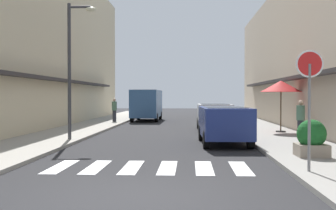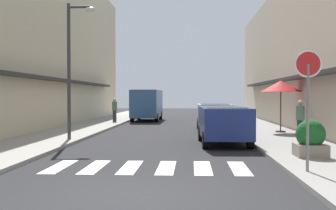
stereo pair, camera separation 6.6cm
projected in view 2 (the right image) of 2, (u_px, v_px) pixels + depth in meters
ground_plane at (171, 130)px, 23.17m from camera, size 84.63×84.63×0.00m
sidewalk_left at (81, 129)px, 23.43m from camera, size 3.08×53.86×0.12m
sidewalk_right at (262, 130)px, 22.89m from camera, size 3.08×53.86×0.12m
building_row_left at (17, 36)px, 24.46m from camera, size 5.50×36.62×10.80m
building_row_right at (332, 52)px, 23.51m from camera, size 5.50×36.62×8.76m
crosswalk at (148, 168)px, 11.04m from camera, size 5.20×2.20×0.01m
parked_car_near at (223, 121)px, 16.37m from camera, size 1.93×4.28×1.47m
parked_car_mid at (214, 114)px, 22.98m from camera, size 1.83×4.00×1.47m
delivery_van at (147, 102)px, 32.25m from camera, size 2.06×5.42×2.37m
round_street_sign at (308, 78)px, 9.81m from camera, size 0.65×0.07×2.84m
street_lamp at (73, 57)px, 17.20m from camera, size 1.19×0.28×5.56m
cafe_umbrella at (281, 87)px, 20.63m from camera, size 2.00×2.00×2.53m
planter_corner at (311, 139)px, 12.28m from camera, size 0.87×0.87×1.09m
pedestrian_walking_near at (300, 119)px, 17.35m from camera, size 0.34×0.34×1.59m
pedestrian_walking_far at (115, 110)px, 29.14m from camera, size 0.34×0.34×1.61m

